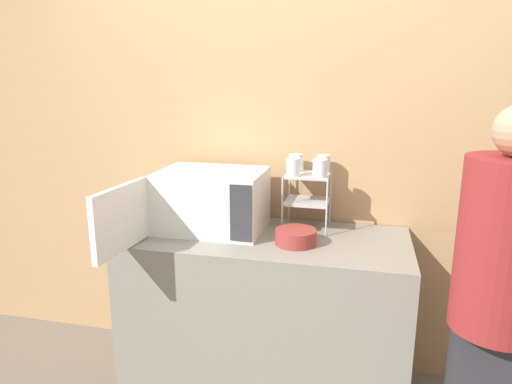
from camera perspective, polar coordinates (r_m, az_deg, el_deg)
The scene contains 10 objects.
wall_back at distance 2.65m, azimuth 3.01°, elevation 5.23°, with size 8.00×0.06×2.60m.
counter at distance 2.58m, azimuth 1.19°, elevation -15.06°, with size 1.47×0.66×0.90m.
microwave at distance 2.46m, azimuth -5.99°, elevation -1.12°, with size 0.61×0.84×0.32m.
dish_rack at distance 2.47m, azimuth 6.43°, elevation 0.32°, with size 0.24×0.23×0.30m.
glass_front_left at distance 2.39m, azimuth 4.67°, elevation 3.12°, with size 0.07×0.07×0.09m.
glass_back_right at distance 2.50m, azimuth 8.42°, elevation 3.53°, with size 0.07×0.07×0.09m.
glass_front_right at distance 2.37m, azimuth 8.00°, elevation 2.95°, with size 0.07×0.07×0.09m.
glass_back_left at distance 2.52m, azimuth 5.00°, elevation 3.70°, with size 0.07×0.07×0.09m.
bowl at distance 2.28m, azimuth 4.99°, elevation -5.62°, with size 0.21×0.21×0.08m.
person at distance 2.03m, azimuth 28.11°, elevation -10.84°, with size 0.35×0.35×1.62m.
Camera 1 is at (0.48, -1.87, 1.70)m, focal length 32.00 mm.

